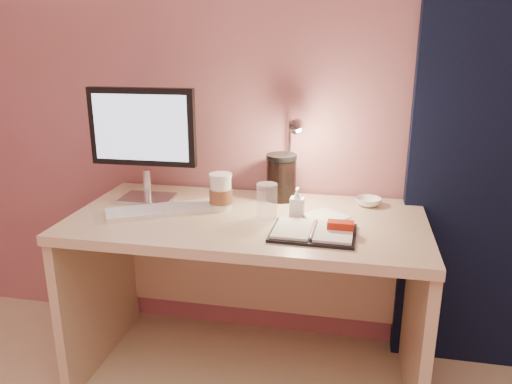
% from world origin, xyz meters
% --- Properties ---
extents(room, '(3.50, 3.50, 3.50)m').
position_xyz_m(room, '(0.95, 1.69, 1.14)').
color(room, '#C6B28E').
rests_on(room, ground).
extents(desk, '(1.40, 0.70, 0.73)m').
position_xyz_m(desk, '(0.00, 1.45, 0.50)').
color(desk, tan).
rests_on(desk, ground).
extents(monitor, '(0.46, 0.17, 0.49)m').
position_xyz_m(monitor, '(-0.47, 1.49, 1.02)').
color(monitor, silver).
rests_on(monitor, desk).
extents(keyboard, '(0.47, 0.35, 0.02)m').
position_xyz_m(keyboard, '(-0.34, 1.37, 0.74)').
color(keyboard, white).
rests_on(keyboard, desk).
extents(planner, '(0.31, 0.24, 0.05)m').
position_xyz_m(planner, '(0.28, 1.24, 0.74)').
color(planner, black).
rests_on(planner, desk).
extents(paper_b, '(0.15, 0.15, 0.00)m').
position_xyz_m(paper_b, '(0.31, 1.39, 0.73)').
color(paper_b, silver).
rests_on(paper_b, desk).
extents(paper_c, '(0.21, 0.21, 0.00)m').
position_xyz_m(paper_c, '(0.30, 1.44, 0.73)').
color(paper_c, silver).
rests_on(paper_c, desk).
extents(coffee_cup, '(0.09, 0.09, 0.15)m').
position_xyz_m(coffee_cup, '(-0.12, 1.44, 0.80)').
color(coffee_cup, white).
rests_on(coffee_cup, desk).
extents(clear_cup, '(0.08, 0.08, 0.14)m').
position_xyz_m(clear_cup, '(0.08, 1.37, 0.80)').
color(clear_cup, white).
rests_on(clear_cup, desk).
extents(bowl, '(0.13, 0.13, 0.03)m').
position_xyz_m(bowl, '(0.47, 1.61, 0.75)').
color(bowl, white).
rests_on(bowl, desk).
extents(lotion_bottle, '(0.06, 0.06, 0.12)m').
position_xyz_m(lotion_bottle, '(0.19, 1.41, 0.79)').
color(lotion_bottle, white).
rests_on(lotion_bottle, desk).
extents(dark_jar, '(0.13, 0.13, 0.18)m').
position_xyz_m(dark_jar, '(0.10, 1.62, 0.82)').
color(dark_jar, black).
rests_on(dark_jar, desk).
extents(desk_lamp, '(0.14, 0.22, 0.37)m').
position_xyz_m(desk_lamp, '(0.09, 1.60, 0.96)').
color(desk_lamp, silver).
rests_on(desk_lamp, desk).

